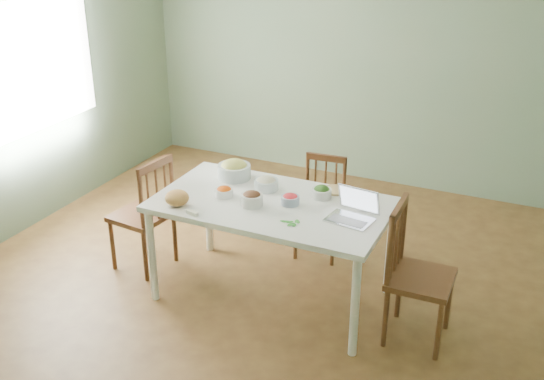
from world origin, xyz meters
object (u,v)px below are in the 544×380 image
at_px(chair_left, 141,212).
at_px(chair_right, 421,276).
at_px(chair_far, 320,209).
at_px(bowl_squash, 234,169).
at_px(bread_boule, 177,198).
at_px(dining_table, 272,250).
at_px(laptop, 350,207).

xyz_separation_m(chair_left, chair_right, (2.36, -0.02, 0.01)).
distance_m(chair_far, chair_left, 1.52).
distance_m(chair_far, chair_right, 1.37).
relative_size(chair_right, bowl_squash, 3.86).
bearing_deg(bowl_squash, chair_right, -11.76).
height_order(chair_right, bread_boule, chair_right).
bearing_deg(dining_table, chair_right, -2.61).
distance_m(bread_boule, bowl_squash, 0.65).
distance_m(dining_table, bowl_squash, 0.74).
bearing_deg(chair_far, bowl_squash, -143.71).
bearing_deg(bread_boule, chair_far, 57.80).
bearing_deg(laptop, chair_right, 7.34).
height_order(chair_far, bowl_squash, bowl_squash).
distance_m(chair_far, bowl_squash, 0.88).
xyz_separation_m(chair_far, chair_left, (-1.28, -0.81, 0.06)).
bearing_deg(chair_far, laptop, -62.42).
xyz_separation_m(chair_right, bowl_squash, (-1.64, 0.34, 0.39)).
xyz_separation_m(chair_far, chair_right, (1.08, -0.84, 0.07)).
distance_m(bread_boule, laptop, 1.28).
relative_size(chair_far, chair_right, 0.86).
relative_size(dining_table, chair_right, 1.71).
bearing_deg(chair_right, bread_boule, 98.01).
distance_m(dining_table, laptop, 0.82).
bearing_deg(dining_table, bowl_squash, 148.55).
xyz_separation_m(dining_table, bread_boule, (-0.62, -0.34, 0.47)).
distance_m(dining_table, chair_right, 1.17).
distance_m(chair_left, bread_boule, 0.76).
distance_m(chair_left, bowl_squash, 0.88).
height_order(bowl_squash, laptop, laptop).
relative_size(chair_right, bread_boule, 5.72).
relative_size(dining_table, bread_boule, 9.79).
height_order(dining_table, chair_far, chair_far).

